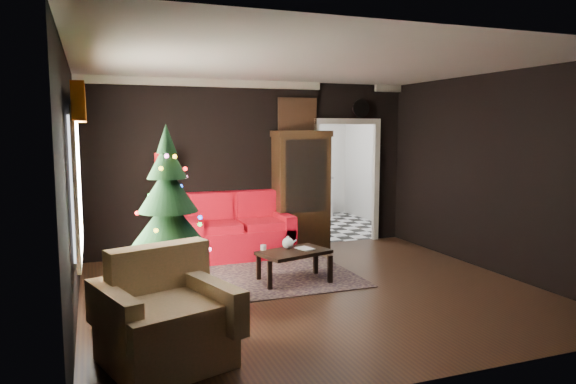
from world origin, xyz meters
name	(u,v)px	position (x,y,z in m)	size (l,w,h in m)	color
floor	(313,291)	(0.00, 0.00, 0.00)	(5.50, 5.50, 0.00)	black
ceiling	(315,63)	(0.00, 0.00, 2.80)	(5.50, 5.50, 0.00)	white
wall_back	(254,166)	(0.00, 2.50, 1.40)	(5.50, 5.50, 0.00)	black
wall_front	(441,209)	(0.00, -2.50, 1.40)	(5.50, 5.50, 0.00)	black
wall_left	(71,189)	(-2.75, 0.00, 1.40)	(5.50, 5.50, 0.00)	black
wall_right	(494,173)	(2.75, 0.00, 1.40)	(5.50, 5.50, 0.00)	black
doorway	(346,184)	(1.70, 2.50, 1.05)	(1.10, 0.10, 2.10)	silver
left_window	(75,182)	(-2.71, 0.20, 1.45)	(0.05, 1.60, 1.40)	white
valance	(80,105)	(-2.63, 0.20, 2.27)	(0.12, 2.10, 0.35)	#863B06
kitchen_floor	(312,227)	(1.70, 4.00, 0.00)	(3.00, 3.00, 0.00)	silver
kitchen_window	(288,143)	(1.70, 5.45, 1.70)	(0.70, 0.06, 0.70)	white
rug	(266,278)	(-0.39, 0.74, 0.01)	(2.45, 1.78, 0.01)	#2B2328
loveseat	(239,226)	(-0.40, 2.05, 0.50)	(1.70, 0.90, 1.00)	maroon
curio_cabinet	(301,193)	(0.75, 2.27, 0.95)	(0.90, 0.45, 1.90)	black
floor_lamp	(165,209)	(-1.53, 2.07, 0.83)	(0.28, 0.28, 1.67)	black
christmas_tree	(168,218)	(-1.77, -0.07, 1.05)	(1.01, 1.01, 1.92)	#0F381A
armchair	(165,312)	(-2.01, -1.43, 0.46)	(0.99, 0.99, 1.02)	tan
coffee_table	(294,266)	(-0.08, 0.46, 0.22)	(0.91, 0.55, 0.41)	black
teapot	(288,243)	(-0.12, 0.60, 0.50)	(0.17, 0.17, 0.16)	white
cup_a	(264,248)	(-0.45, 0.64, 0.45)	(0.07, 0.07, 0.06)	silver
cup_b	(263,247)	(-0.45, 0.65, 0.46)	(0.08, 0.08, 0.07)	white
book	(299,241)	(0.00, 0.46, 0.54)	(0.18, 0.02, 0.24)	#88735C
wall_clock	(361,108)	(1.95, 2.45, 2.38)	(0.32, 0.32, 0.06)	silver
painting	(297,115)	(0.75, 2.46, 2.25)	(0.62, 0.05, 0.52)	#C68340
kitchen_counter	(291,198)	(1.70, 5.20, 0.45)	(1.80, 0.60, 0.90)	white
kitchen_table	(304,212)	(1.40, 3.70, 0.38)	(0.70, 0.70, 0.75)	brown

